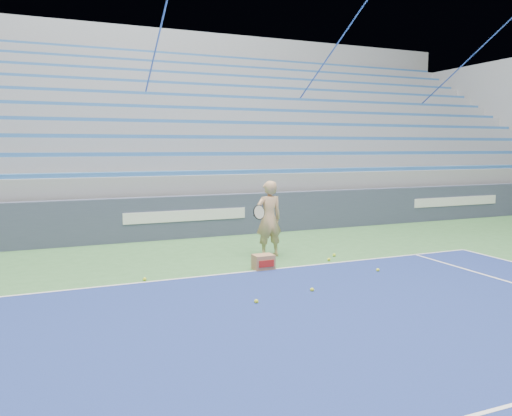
{
  "coord_description": "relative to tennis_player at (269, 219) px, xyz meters",
  "views": [
    {
      "loc": [
        -3.2,
        3.34,
        2.34
      ],
      "look_at": [
        0.55,
        12.38,
        1.15
      ],
      "focal_mm": 35.0,
      "sensor_mm": 36.0,
      "label": 1
    }
  ],
  "objects": [
    {
      "name": "sponsor_barrier",
      "position": [
        -1.09,
        2.88,
        -0.27
      ],
      "size": [
        30.0,
        0.32,
        1.1
      ],
      "color": "#3B425A",
      "rests_on": "ground"
    },
    {
      "name": "bleachers",
      "position": [
        -1.1,
        8.6,
        1.54
      ],
      "size": [
        31.0,
        9.15,
        7.3
      ],
      "color": "gray",
      "rests_on": "ground"
    },
    {
      "name": "tennis_player",
      "position": [
        0.0,
        0.0,
        0.0
      ],
      "size": [
        0.91,
        0.82,
        1.64
      ],
      "color": "tan",
      "rests_on": "ground"
    },
    {
      "name": "ball_box",
      "position": [
        -0.57,
        -1.03,
        -0.68
      ],
      "size": [
        0.4,
        0.31,
        0.29
      ],
      "color": "#9F734D",
      "rests_on": "ground"
    },
    {
      "name": "tennis_ball_0",
      "position": [
        0.98,
        -0.89,
        -0.79
      ],
      "size": [
        0.07,
        0.07,
        0.07
      ],
      "primitive_type": "sphere",
      "color": "#D8E92F",
      "rests_on": "ground"
    },
    {
      "name": "tennis_ball_1",
      "position": [
        1.31,
        -0.56,
        -0.79
      ],
      "size": [
        0.07,
        0.07,
        0.07
      ],
      "primitive_type": "sphere",
      "color": "#D8E92F",
      "rests_on": "ground"
    },
    {
      "name": "tennis_ball_2",
      "position": [
        -1.5,
        -2.94,
        -0.79
      ],
      "size": [
        0.07,
        0.07,
        0.07
      ],
      "primitive_type": "sphere",
      "color": "#D8E92F",
      "rests_on": "ground"
    },
    {
      "name": "tennis_ball_3",
      "position": [
        -2.83,
        -1.0,
        -0.79
      ],
      "size": [
        0.07,
        0.07,
        0.07
      ],
      "primitive_type": "sphere",
      "color": "#D8E92F",
      "rests_on": "ground"
    },
    {
      "name": "tennis_ball_4",
      "position": [
        1.37,
        -2.03,
        -0.79
      ],
      "size": [
        0.07,
        0.07,
        0.07
      ],
      "primitive_type": "sphere",
      "color": "#D8E92F",
      "rests_on": "ground"
    },
    {
      "name": "tennis_ball_5",
      "position": [
        -0.43,
        -2.71,
        -0.79
      ],
      "size": [
        0.07,
        0.07,
        0.07
      ],
      "primitive_type": "sphere",
      "color": "#D8E92F",
      "rests_on": "ground"
    }
  ]
}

